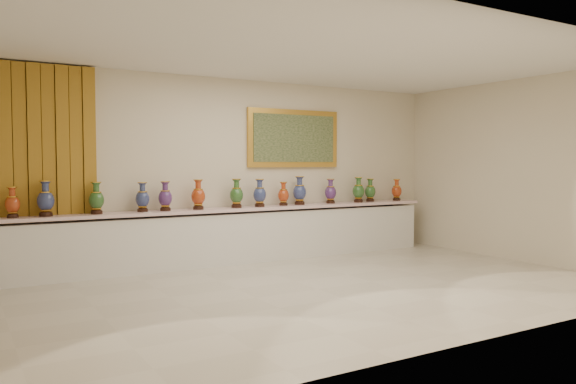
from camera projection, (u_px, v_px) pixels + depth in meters
name	position (u px, v px, depth m)	size (l,w,h in m)	color
ground	(318.00, 289.00, 7.20)	(8.00, 8.00, 0.00)	beige
room	(86.00, 165.00, 8.01)	(8.00, 8.00, 8.00)	beige
counter	(240.00, 236.00, 9.13)	(7.28, 0.48, 0.90)	white
vase_0	(12.00, 204.00, 7.36)	(0.23, 0.23, 0.41)	black
vase_1	(46.00, 200.00, 7.57)	(0.29, 0.29, 0.48)	black
vase_2	(96.00, 200.00, 7.91)	(0.22, 0.22, 0.46)	black
vase_3	(142.00, 199.00, 8.27)	(0.23, 0.23, 0.44)	black
vase_4	(165.00, 198.00, 8.43)	(0.26, 0.26, 0.45)	black
vase_5	(198.00, 196.00, 8.68)	(0.28, 0.28, 0.47)	black
vase_6	(236.00, 195.00, 9.02)	(0.28, 0.28, 0.47)	black
vase_7	(260.00, 194.00, 9.22)	(0.26, 0.26, 0.46)	black
vase_8	(283.00, 195.00, 9.49)	(0.20, 0.20, 0.40)	black
vase_9	(300.00, 192.00, 9.67)	(0.30, 0.30, 0.49)	black
vase_10	(331.00, 192.00, 10.00)	(0.25, 0.25, 0.44)	black
vase_11	(358.00, 191.00, 10.26)	(0.25, 0.25, 0.46)	black
vase_12	(370.00, 191.00, 10.47)	(0.22, 0.22, 0.43)	black
vase_13	(397.00, 191.00, 10.75)	(0.21, 0.21, 0.41)	black
label_card	(147.00, 212.00, 8.18)	(0.10, 0.06, 0.00)	white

